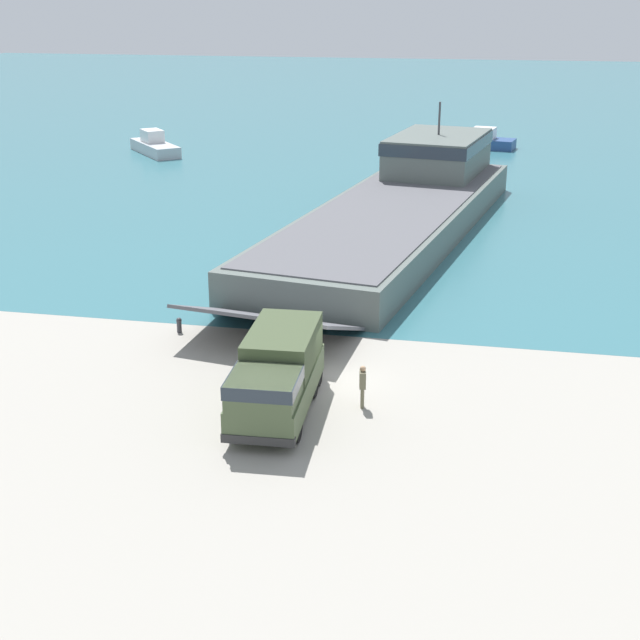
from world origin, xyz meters
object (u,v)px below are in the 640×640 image
at_px(military_truck, 277,374).
at_px(moored_boat_a, 479,141).
at_px(soldier_on_ramp, 363,384).
at_px(moored_boat_c, 155,146).
at_px(mooring_bollard, 179,324).
at_px(landing_craft, 405,201).

relative_size(military_truck, moored_boat_a, 0.93).
relative_size(soldier_on_ramp, moored_boat_a, 0.23).
xyz_separation_m(moored_boat_c, mooring_bollard, (19.00, -45.89, -0.36)).
bearing_deg(mooring_bollard, moored_boat_a, 77.69).
xyz_separation_m(landing_craft, moored_boat_c, (-27.15, 23.81, -0.98)).
distance_m(soldier_on_ramp, moored_boat_a, 61.80).
height_order(landing_craft, soldier_on_ramp, landing_craft).
height_order(moored_boat_c, mooring_bollard, moored_boat_c).
distance_m(landing_craft, military_truck, 29.38).
bearing_deg(landing_craft, moored_boat_a, 92.86).
bearing_deg(soldier_on_ramp, moored_boat_c, 108.64).
relative_size(soldier_on_ramp, moored_boat_c, 0.23).
bearing_deg(landing_craft, mooring_bollard, -100.63).
distance_m(military_truck, soldier_on_ramp, 3.30).
bearing_deg(soldier_on_ramp, moored_boat_a, 77.56).
bearing_deg(landing_craft, moored_boat_c, 148.37).
bearing_deg(military_truck, landing_craft, 174.26).
distance_m(moored_boat_a, mooring_bollard, 56.81).
relative_size(landing_craft, moored_boat_a, 5.24).
height_order(military_truck, mooring_bollard, military_truck).
height_order(military_truck, moored_boat_c, military_truck).
xyz_separation_m(moored_boat_a, moored_boat_c, (-31.12, -9.61, 0.06)).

